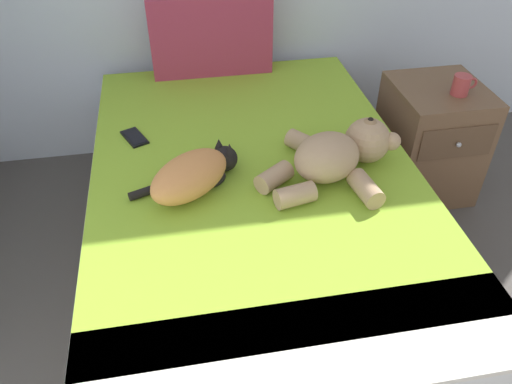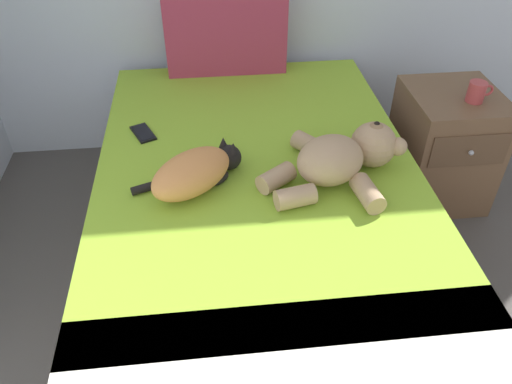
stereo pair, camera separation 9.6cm
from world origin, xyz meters
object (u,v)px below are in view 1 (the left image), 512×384
object	(u,v)px
patterned_cushion	(211,34)
cell_phone	(134,137)
bed	(255,220)
teddy_bear	(339,154)
mug	(462,85)
nightstand	(429,140)
cat	(193,174)

from	to	relation	value
patterned_cushion	cell_phone	distance (m)	0.74
bed	cell_phone	world-z (taller)	cell_phone
teddy_bear	mug	xyz separation A→B (m)	(0.73, 0.42, 0.01)
cell_phone	nightstand	size ratio (longest dim) A/B	0.28
bed	teddy_bear	size ratio (longest dim) A/B	3.33
bed	cat	xyz separation A→B (m)	(-0.25, -0.09, 0.35)
teddy_bear	cell_phone	xyz separation A→B (m)	(-0.78, 0.38, -0.08)
bed	nightstand	size ratio (longest dim) A/B	3.37
patterned_cushion	cat	size ratio (longest dim) A/B	1.44
nightstand	cell_phone	bearing A→B (deg)	-175.55
bed	cat	distance (m)	0.43
cell_phone	mug	distance (m)	1.52
teddy_bear	bed	bearing A→B (deg)	166.18
cell_phone	mug	xyz separation A→B (m)	(1.51, 0.04, 0.09)
bed	mug	world-z (taller)	mug
teddy_bear	cell_phone	distance (m)	0.88
cell_phone	nightstand	bearing A→B (deg)	4.45
patterned_cushion	cat	world-z (taller)	patterned_cushion
teddy_bear	mug	bearing A→B (deg)	30.23
patterned_cushion	cell_phone	bearing A→B (deg)	-124.36
bed	cell_phone	bearing A→B (deg)	146.97
bed	patterned_cushion	bearing A→B (deg)	94.13
cell_phone	nightstand	world-z (taller)	nightstand
cat	teddy_bear	distance (m)	0.56
bed	nightstand	world-z (taller)	nightstand
nightstand	bed	bearing A→B (deg)	-157.12
cat	cell_phone	size ratio (longest dim) A/B	2.58
patterned_cushion	teddy_bear	size ratio (longest dim) A/B	1.02
nightstand	mug	distance (m)	0.35
teddy_bear	nightstand	distance (m)	0.90
patterned_cushion	nightstand	world-z (taller)	patterned_cushion
mug	nightstand	bearing A→B (deg)	123.73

